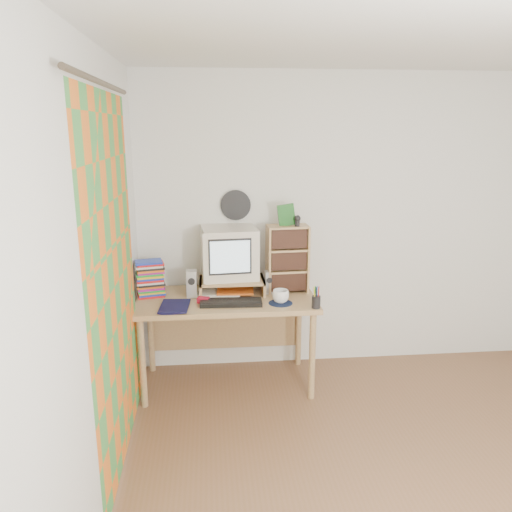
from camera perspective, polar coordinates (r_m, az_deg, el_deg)
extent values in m
plane|color=brown|center=(3.33, 17.71, -24.35)|extent=(3.50, 3.50, 0.00)
plane|color=white|center=(2.66, 22.17, 23.20)|extent=(3.50, 3.50, 0.00)
plane|color=white|center=(4.34, 10.05, 3.61)|extent=(3.50, 0.00, 3.50)
plane|color=white|center=(2.56, -18.74, -4.58)|extent=(0.00, 3.50, 3.50)
plane|color=orange|center=(3.03, -15.86, -3.42)|extent=(0.00, 2.20, 2.20)
cylinder|color=black|center=(4.14, -2.35, 5.83)|extent=(0.25, 0.02, 0.25)
cube|color=tan|center=(3.96, -3.41, -5.02)|extent=(1.40, 0.70, 0.04)
cube|color=tan|center=(4.40, -3.50, -7.95)|extent=(1.33, 0.02, 0.41)
cylinder|color=tan|center=(3.87, -12.86, -11.88)|extent=(0.05, 0.05, 0.71)
cylinder|color=tan|center=(3.92, 6.43, -11.30)|extent=(0.05, 0.05, 0.71)
cylinder|color=tan|center=(4.40, -11.93, -8.54)|extent=(0.05, 0.05, 0.71)
cylinder|color=tan|center=(4.43, 4.90, -8.07)|extent=(0.05, 0.05, 0.71)
cube|color=tan|center=(4.03, -6.32, -3.55)|extent=(0.02, 0.30, 0.12)
cube|color=tan|center=(4.05, 0.77, -3.36)|extent=(0.02, 0.30, 0.12)
cube|color=tan|center=(4.02, -2.77, -2.78)|extent=(0.52, 0.30, 0.02)
cube|color=silver|center=(4.01, -3.08, 0.33)|extent=(0.46, 0.46, 0.41)
cube|color=silver|center=(3.96, -7.36, -3.17)|extent=(0.08, 0.08, 0.22)
cube|color=silver|center=(4.03, 1.48, -3.01)|extent=(0.08, 0.08, 0.18)
cube|color=black|center=(3.80, -2.87, -5.33)|extent=(0.47, 0.18, 0.03)
cube|color=tan|center=(4.04, 3.59, -0.30)|extent=(0.34, 0.19, 0.55)
imported|color=white|center=(3.83, 2.84, -4.63)|extent=(0.16, 0.16, 0.10)
imported|color=#0F0E36|center=(3.78, -10.89, -5.51)|extent=(0.27, 0.21, 0.05)
cylinder|color=#101B38|center=(3.82, 2.82, -5.40)|extent=(0.21, 0.21, 0.00)
cube|color=#B8132F|center=(3.85, -6.04, -5.03)|extent=(0.10, 0.08, 0.04)
cube|color=#1A5B1C|center=(3.96, 3.49, 4.71)|extent=(0.13, 0.03, 0.17)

